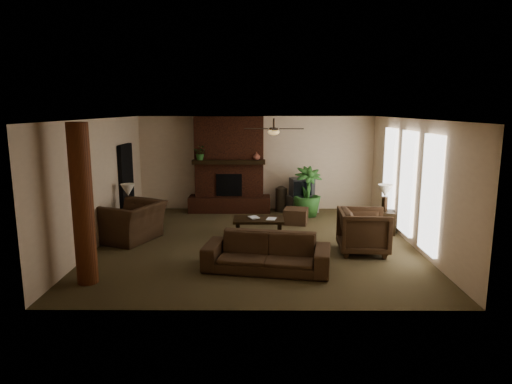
{
  "coord_description": "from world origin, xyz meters",
  "views": [
    {
      "loc": [
        0.05,
        -9.81,
        3.02
      ],
      "look_at": [
        0.0,
        0.4,
        1.1
      ],
      "focal_mm": 31.27,
      "sensor_mm": 36.0,
      "label": 1
    }
  ],
  "objects_px": {
    "log_column": "(83,205)",
    "armchair_left": "(131,215)",
    "side_table_left": "(130,221)",
    "side_table_right": "(384,222)",
    "sofa": "(267,247)",
    "floor_plant": "(307,202)",
    "lamp_right": "(385,193)",
    "floor_vase": "(281,197)",
    "tv_stand": "(302,204)",
    "armchair_right": "(364,229)",
    "ottoman": "(296,216)",
    "coffee_table": "(259,221)",
    "lamp_left": "(128,192)"
  },
  "relations": [
    {
      "from": "floor_vase",
      "to": "log_column",
      "type": "bearing_deg",
      "value": -123.59
    },
    {
      "from": "lamp_left",
      "to": "side_table_right",
      "type": "height_order",
      "value": "lamp_left"
    },
    {
      "from": "tv_stand",
      "to": "lamp_left",
      "type": "relative_size",
      "value": 1.31
    },
    {
      "from": "sofa",
      "to": "lamp_right",
      "type": "relative_size",
      "value": 3.63
    },
    {
      "from": "floor_vase",
      "to": "floor_plant",
      "type": "distance_m",
      "value": 0.92
    },
    {
      "from": "floor_plant",
      "to": "side_table_right",
      "type": "relative_size",
      "value": 2.55
    },
    {
      "from": "armchair_left",
      "to": "lamp_right",
      "type": "xyz_separation_m",
      "value": [
        6.05,
        0.68,
        0.41
      ]
    },
    {
      "from": "side_table_right",
      "to": "tv_stand",
      "type": "bearing_deg",
      "value": 128.89
    },
    {
      "from": "floor_vase",
      "to": "armchair_right",
      "type": "bearing_deg",
      "value": -68.25
    },
    {
      "from": "armchair_right",
      "to": "floor_vase",
      "type": "relative_size",
      "value": 1.33
    },
    {
      "from": "ottoman",
      "to": "side_table_left",
      "type": "xyz_separation_m",
      "value": [
        -4.21,
        -0.8,
        0.08
      ]
    },
    {
      "from": "armchair_left",
      "to": "armchair_right",
      "type": "bearing_deg",
      "value": 103.16
    },
    {
      "from": "floor_plant",
      "to": "lamp_right",
      "type": "height_order",
      "value": "lamp_right"
    },
    {
      "from": "armchair_left",
      "to": "armchair_right",
      "type": "height_order",
      "value": "armchair_left"
    },
    {
      "from": "armchair_left",
      "to": "side_table_right",
      "type": "xyz_separation_m",
      "value": [
        6.05,
        0.63,
        -0.32
      ]
    },
    {
      "from": "floor_plant",
      "to": "lamp_left",
      "type": "distance_m",
      "value": 4.92
    },
    {
      "from": "coffee_table",
      "to": "floor_vase",
      "type": "distance_m",
      "value": 2.71
    },
    {
      "from": "armchair_left",
      "to": "sofa",
      "type": "bearing_deg",
      "value": 80.99
    },
    {
      "from": "sofa",
      "to": "floor_vase",
      "type": "bearing_deg",
      "value": 93.96
    },
    {
      "from": "armchair_left",
      "to": "side_table_left",
      "type": "bearing_deg",
      "value": -138.31
    },
    {
      "from": "coffee_table",
      "to": "ottoman",
      "type": "height_order",
      "value": "coffee_table"
    },
    {
      "from": "floor_vase",
      "to": "sofa",
      "type": "bearing_deg",
      "value": -96.08
    },
    {
      "from": "sofa",
      "to": "ottoman",
      "type": "distance_m",
      "value": 3.6
    },
    {
      "from": "tv_stand",
      "to": "floor_plant",
      "type": "xyz_separation_m",
      "value": [
        0.09,
        -0.45,
        0.14
      ]
    },
    {
      "from": "log_column",
      "to": "armchair_left",
      "type": "xyz_separation_m",
      "value": [
        0.05,
        2.57,
        -0.81
      ]
    },
    {
      "from": "floor_plant",
      "to": "lamp_right",
      "type": "xyz_separation_m",
      "value": [
        1.7,
        -1.72,
        0.61
      ]
    },
    {
      "from": "sofa",
      "to": "armchair_left",
      "type": "xyz_separation_m",
      "value": [
        -3.11,
        1.94,
        0.13
      ]
    },
    {
      "from": "armchair_left",
      "to": "lamp_left",
      "type": "distance_m",
      "value": 0.89
    },
    {
      "from": "log_column",
      "to": "tv_stand",
      "type": "relative_size",
      "value": 3.29
    },
    {
      "from": "floor_plant",
      "to": "lamp_left",
      "type": "relative_size",
      "value": 2.15
    },
    {
      "from": "ottoman",
      "to": "floor_plant",
      "type": "height_order",
      "value": "floor_plant"
    },
    {
      "from": "tv_stand",
      "to": "side_table_right",
      "type": "xyz_separation_m",
      "value": [
        1.79,
        -2.22,
        0.03
      ]
    },
    {
      "from": "armchair_right",
      "to": "lamp_left",
      "type": "relative_size",
      "value": 1.58
    },
    {
      "from": "tv_stand",
      "to": "side_table_right",
      "type": "relative_size",
      "value": 1.55
    },
    {
      "from": "side_table_right",
      "to": "lamp_right",
      "type": "height_order",
      "value": "lamp_right"
    },
    {
      "from": "sofa",
      "to": "floor_vase",
      "type": "height_order",
      "value": "sofa"
    },
    {
      "from": "armchair_left",
      "to": "lamp_right",
      "type": "height_order",
      "value": "lamp_right"
    },
    {
      "from": "ottoman",
      "to": "floor_vase",
      "type": "bearing_deg",
      "value": 102.66
    },
    {
      "from": "lamp_left",
      "to": "lamp_right",
      "type": "height_order",
      "value": "same"
    },
    {
      "from": "armchair_right",
      "to": "ottoman",
      "type": "bearing_deg",
      "value": 29.91
    },
    {
      "from": "log_column",
      "to": "coffee_table",
      "type": "relative_size",
      "value": 2.33
    },
    {
      "from": "log_column",
      "to": "side_table_left",
      "type": "distance_m",
      "value": 3.51
    },
    {
      "from": "lamp_right",
      "to": "side_table_left",
      "type": "bearing_deg",
      "value": 179.4
    },
    {
      "from": "sofa",
      "to": "side_table_left",
      "type": "height_order",
      "value": "sofa"
    },
    {
      "from": "tv_stand",
      "to": "floor_vase",
      "type": "bearing_deg",
      "value": 147.87
    },
    {
      "from": "ottoman",
      "to": "tv_stand",
      "type": "distance_m",
      "value": 1.34
    },
    {
      "from": "floor_plant",
      "to": "lamp_right",
      "type": "distance_m",
      "value": 2.5
    },
    {
      "from": "side_table_right",
      "to": "log_column",
      "type": "bearing_deg",
      "value": -152.3
    },
    {
      "from": "log_column",
      "to": "floor_vase",
      "type": "bearing_deg",
      "value": 56.41
    },
    {
      "from": "armchair_left",
      "to": "lamp_right",
      "type": "relative_size",
      "value": 2.09
    }
  ]
}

